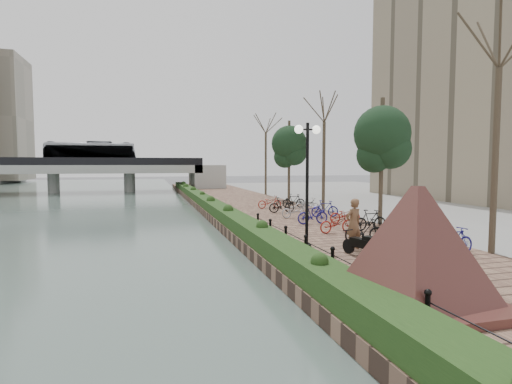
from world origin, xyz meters
name	(u,v)px	position (x,y,z in m)	size (l,w,h in m)	color
ground	(299,308)	(0.00, 0.00, 0.00)	(220.00, 220.00, 0.00)	#59595B
promenade	(262,212)	(4.00, 17.50, 0.25)	(8.00, 75.00, 0.50)	brown
inland_pavement	(453,206)	(20.00, 17.50, 0.25)	(24.00, 75.00, 0.50)	gray
hedge	(208,202)	(0.60, 20.00, 0.80)	(1.10, 56.00, 0.60)	#193513
chain_fence	(318,254)	(1.40, 2.00, 0.85)	(0.10, 14.10, 0.70)	black
granite_monument	(416,245)	(2.07, -1.75, 1.84)	(5.02, 5.02, 2.64)	#4A2820
lamppost	(307,157)	(2.13, 4.69, 3.87)	(1.02, 0.32, 4.65)	black
motorcycle	(360,244)	(3.24, 2.69, 0.93)	(0.43, 1.38, 0.86)	black
pedestrian	(353,224)	(3.62, 3.85, 1.43)	(0.68, 0.45, 1.86)	brown
bicycle_parking	(329,215)	(5.49, 9.79, 0.97)	(2.40, 17.32, 1.00)	#9E9EA2
street_trees	(347,163)	(8.00, 12.68, 3.69)	(3.20, 37.12, 6.80)	#352B1F
bridge	(61,166)	(-14.07, 45.00, 3.37)	(36.00, 10.77, 6.50)	#ABAAA5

